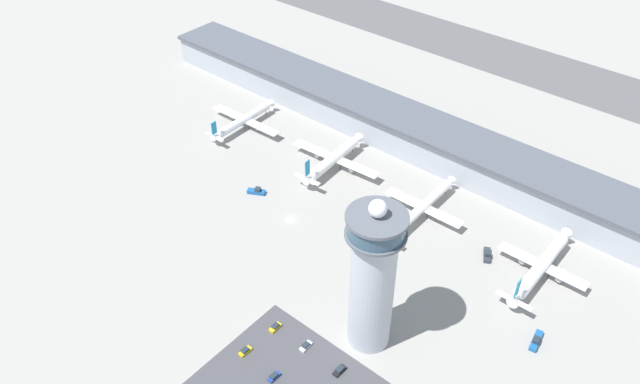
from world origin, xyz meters
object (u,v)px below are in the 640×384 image
at_px(car_black_suv, 340,370).
at_px(car_grey_coupe, 275,327).
at_px(car_white_wagon, 306,346).
at_px(car_maroon_suv, 274,377).
at_px(airplane_gate_bravo, 334,158).
at_px(car_yellow_taxi, 245,351).
at_px(control_tower, 373,277).
at_px(airplane_gate_charlie, 422,208).
at_px(service_truck_fuel, 536,341).
at_px(service_truck_baggage, 257,191).
at_px(airplane_gate_delta, 541,266).
at_px(service_truck_catering, 487,255).
at_px(airplane_gate_alpha, 244,120).

bearing_deg(car_black_suv, car_grey_coupe, -178.72).
distance_m(car_grey_coupe, car_white_wagon, 12.10).
height_order(car_maroon_suv, car_black_suv, car_black_suv).
height_order(airplane_gate_bravo, car_grey_coupe, airplane_gate_bravo).
height_order(car_grey_coupe, car_yellow_taxi, car_yellow_taxi).
relative_size(control_tower, car_white_wagon, 12.49).
relative_size(airplane_gate_charlie, service_truck_fuel, 5.26).
relative_size(airplane_gate_bravo, car_black_suv, 9.38).
xyz_separation_m(control_tower, car_black_suv, (1.07, -15.46, -26.08)).
distance_m(airplane_gate_bravo, car_grey_coupe, 87.45).
distance_m(control_tower, car_black_suv, 30.34).
xyz_separation_m(control_tower, car_maroon_suv, (-12.14, -29.43, -26.10)).
height_order(control_tower, car_maroon_suv, control_tower).
distance_m(service_truck_fuel, service_truck_baggage, 117.14).
xyz_separation_m(service_truck_baggage, car_grey_coupe, (52.29, -44.48, -0.36)).
bearing_deg(airplane_gate_charlie, airplane_gate_delta, -0.01).
bearing_deg(service_truck_baggage, car_black_suv, -29.48).
height_order(airplane_gate_bravo, car_black_suv, airplane_gate_bravo).
bearing_deg(car_maroon_suv, airplane_gate_charlie, 94.33).
xyz_separation_m(control_tower, car_white_wagon, (-12.25, -15.28, -26.11)).
xyz_separation_m(airplane_gate_charlie, service_truck_catering, (29.76, -3.48, -3.44)).
relative_size(service_truck_baggage, car_yellow_taxi, 1.75).
bearing_deg(car_maroon_suv, service_truck_catering, 74.78).
xyz_separation_m(airplane_gate_bravo, car_grey_coupe, (39.68, -77.82, -4.20)).
xyz_separation_m(service_truck_catering, car_white_wagon, (-23.19, -70.68, -0.36)).
relative_size(airplane_gate_alpha, car_grey_coupe, 9.05).
bearing_deg(car_grey_coupe, service_truck_fuel, 36.28).
height_order(airplane_gate_charlie, car_black_suv, airplane_gate_charlie).
bearing_deg(airplane_gate_delta, car_black_suv, -110.47).
height_order(airplane_gate_delta, car_white_wagon, airplane_gate_delta).
bearing_deg(service_truck_catering, car_grey_coupe, -116.28).
bearing_deg(car_grey_coupe, airplane_gate_charlie, 85.79).
relative_size(control_tower, car_black_suv, 12.26).
relative_size(airplane_gate_delta, service_truck_fuel, 5.05).
distance_m(car_maroon_suv, car_grey_coupe, 18.12).
relative_size(service_truck_catering, car_white_wagon, 1.66).
height_order(control_tower, airplane_gate_alpha, control_tower).
height_order(airplane_gate_bravo, service_truck_catering, airplane_gate_bravo).
xyz_separation_m(airplane_gate_charlie, airplane_gate_delta, (47.64, -0.01, 0.22)).
xyz_separation_m(airplane_gate_alpha, car_white_wagon, (102.48, -74.44, -3.67)).
bearing_deg(service_truck_baggage, airplane_gate_delta, 16.09).
bearing_deg(service_truck_catering, airplane_gate_bravo, 175.12).
xyz_separation_m(airplane_gate_charlie, car_yellow_taxi, (-6.15, -87.41, -3.78)).
bearing_deg(car_grey_coupe, car_black_suv, 1.28).
relative_size(control_tower, car_maroon_suv, 13.25).
height_order(airplane_gate_charlie, car_grey_coupe, airplane_gate_charlie).
bearing_deg(airplane_gate_alpha, service_truck_catering, -1.71).
xyz_separation_m(airplane_gate_delta, service_truck_fuel, (11.67, -27.32, -3.65)).
bearing_deg(car_white_wagon, airplane_gate_alpha, 144.01).
height_order(airplane_gate_bravo, car_yellow_taxi, airplane_gate_bravo).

